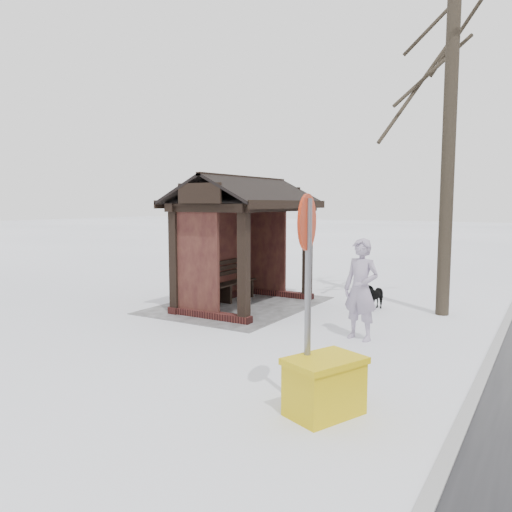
{
  "coord_description": "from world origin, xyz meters",
  "views": [
    {
      "loc": [
        9.93,
        6.28,
        2.46
      ],
      "look_at": [
        0.86,
        0.8,
        1.33
      ],
      "focal_mm": 35.0,
      "sensor_mm": 36.0,
      "label": 1
    }
  ],
  "objects_px": {
    "pedestrian": "(361,289)",
    "grit_bin": "(324,386)",
    "road_sign": "(307,258)",
    "dog": "(373,296)",
    "bus_shelter": "(240,216)",
    "tree_near": "(454,25)"
  },
  "relations": [
    {
      "from": "tree_near",
      "to": "pedestrian",
      "type": "distance_m",
      "value": 6.05
    },
    {
      "from": "bus_shelter",
      "to": "tree_near",
      "type": "bearing_deg",
      "value": 108.99
    },
    {
      "from": "dog",
      "to": "pedestrian",
      "type": "bearing_deg",
      "value": -73.12
    },
    {
      "from": "grit_bin",
      "to": "road_sign",
      "type": "bearing_deg",
      "value": -68.13
    },
    {
      "from": "dog",
      "to": "road_sign",
      "type": "xyz_separation_m",
      "value": [
        5.97,
        1.12,
        1.51
      ]
    },
    {
      "from": "bus_shelter",
      "to": "tree_near",
      "type": "relative_size",
      "value": 0.4
    },
    {
      "from": "bus_shelter",
      "to": "road_sign",
      "type": "height_order",
      "value": "bus_shelter"
    },
    {
      "from": "dog",
      "to": "road_sign",
      "type": "relative_size",
      "value": 0.29
    },
    {
      "from": "pedestrian",
      "to": "dog",
      "type": "relative_size",
      "value": 2.44
    },
    {
      "from": "road_sign",
      "to": "pedestrian",
      "type": "bearing_deg",
      "value": -179.88
    },
    {
      "from": "pedestrian",
      "to": "grit_bin",
      "type": "bearing_deg",
      "value": -65.31
    },
    {
      "from": "pedestrian",
      "to": "grit_bin",
      "type": "xyz_separation_m",
      "value": [
        3.33,
        0.74,
        -0.57
      ]
    },
    {
      "from": "dog",
      "to": "grit_bin",
      "type": "bearing_deg",
      "value": -73.51
    },
    {
      "from": "bus_shelter",
      "to": "grit_bin",
      "type": "bearing_deg",
      "value": 41.82
    },
    {
      "from": "tree_near",
      "to": "grit_bin",
      "type": "relative_size",
      "value": 8.55
    },
    {
      "from": "tree_near",
      "to": "road_sign",
      "type": "bearing_deg",
      "value": -3.42
    },
    {
      "from": "tree_near",
      "to": "pedestrian",
      "type": "bearing_deg",
      "value": -16.74
    },
    {
      "from": "bus_shelter",
      "to": "tree_near",
      "type": "xyz_separation_m",
      "value": [
        -1.5,
        4.36,
        3.99
      ]
    },
    {
      "from": "pedestrian",
      "to": "road_sign",
      "type": "bearing_deg",
      "value": -69.32
    },
    {
      "from": "tree_near",
      "to": "road_sign",
      "type": "distance_m",
      "value": 7.59
    },
    {
      "from": "road_sign",
      "to": "dog",
      "type": "bearing_deg",
      "value": -177.78
    },
    {
      "from": "pedestrian",
      "to": "road_sign",
      "type": "height_order",
      "value": "road_sign"
    }
  ]
}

